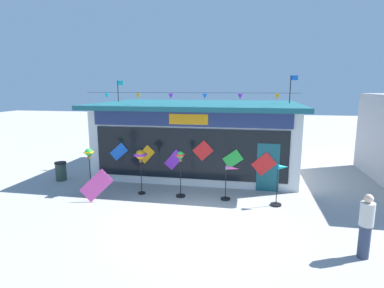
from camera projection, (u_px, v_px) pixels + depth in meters
ground_plane at (198, 220)px, 10.08m from camera, size 80.00×80.00×0.00m
kite_shop_building at (199, 136)px, 15.83m from camera, size 9.60×6.47×4.79m
wind_spinner_far_left at (89, 158)px, 12.30m from camera, size 0.30×0.30×1.86m
wind_spinner_left at (141, 158)px, 12.26m from camera, size 0.39×0.39×1.81m
wind_spinner_center_left at (180, 165)px, 11.97m from camera, size 0.37×0.37×1.82m
wind_spinner_center_right at (230, 179)px, 11.70m from camera, size 0.71×0.37×1.34m
wind_spinner_right at (280, 184)px, 11.13m from camera, size 0.58×0.40×1.54m
person_near_camera at (366, 226)px, 7.71m from camera, size 0.34×0.34×1.68m
trash_bin at (61, 171)px, 14.28m from camera, size 0.52×0.52×0.85m
display_kite_on_ground at (96, 185)px, 11.62m from camera, size 1.23×0.38×1.23m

